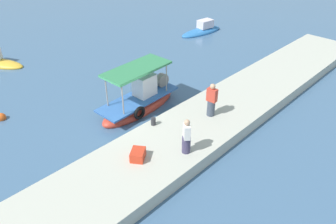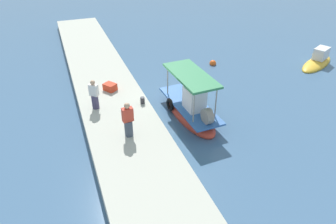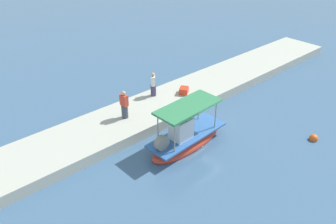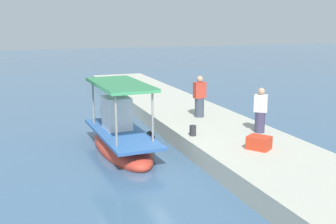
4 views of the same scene
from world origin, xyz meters
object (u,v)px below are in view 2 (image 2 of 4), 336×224
object	(u,v)px
main_fishing_boat	(190,109)
cargo_crate	(110,87)
marker_buoy	(213,63)
moored_boat_near	(317,62)
mooring_bollard	(142,100)
fisherman_near_bollard	(128,121)
fisherman_by_crate	(94,96)

from	to	relation	value
main_fishing_boat	cargo_crate	distance (m)	5.01
marker_buoy	moored_boat_near	bearing A→B (deg)	69.79
marker_buoy	mooring_bollard	bearing A→B (deg)	-55.72
main_fishing_boat	fisherman_near_bollard	xyz separation A→B (m)	(1.41, -3.79, 0.96)
main_fishing_boat	cargo_crate	bearing A→B (deg)	-132.30
fisherman_near_bollard	moored_boat_near	size ratio (longest dim) A/B	0.41
main_fishing_boat	mooring_bollard	xyz separation A→B (m)	(-1.20, -2.35, 0.35)
main_fishing_boat	cargo_crate	world-z (taller)	main_fishing_boat
fisherman_near_bollard	moored_boat_near	world-z (taller)	fisherman_near_bollard
fisherman_near_bollard	cargo_crate	distance (m)	4.81
mooring_bollard	marker_buoy	world-z (taller)	mooring_bollard
main_fishing_boat	fisherman_by_crate	xyz separation A→B (m)	(-1.63, -4.83, 0.91)
cargo_crate	moored_boat_near	xyz separation A→B (m)	(0.21, 15.50, -0.66)
fisherman_by_crate	mooring_bollard	xyz separation A→B (m)	(0.43, 2.49, -0.56)
fisherman_by_crate	moored_boat_near	world-z (taller)	fisherman_by_crate
fisherman_by_crate	marker_buoy	distance (m)	10.31
cargo_crate	moored_boat_near	size ratio (longest dim) A/B	0.16
main_fishing_boat	cargo_crate	size ratio (longest dim) A/B	7.37
fisherman_near_bollard	fisherman_by_crate	xyz separation A→B (m)	(-3.04, -1.04, -0.05)
mooring_bollard	marker_buoy	distance (m)	8.29
cargo_crate	marker_buoy	bearing A→B (deg)	106.93
fisherman_near_bollard	main_fishing_boat	bearing A→B (deg)	110.38
mooring_bollard	moored_boat_near	distance (m)	14.30
main_fishing_boat	marker_buoy	xyz separation A→B (m)	(-5.85, 4.48, -0.38)
fisherman_by_crate	cargo_crate	size ratio (longest dim) A/B	2.39
fisherman_near_bollard	cargo_crate	world-z (taller)	fisherman_near_bollard
moored_boat_near	mooring_bollard	bearing A→B (deg)	-82.13
main_fishing_boat	mooring_bollard	size ratio (longest dim) A/B	13.55
main_fishing_boat	marker_buoy	distance (m)	7.38
main_fishing_boat	fisherman_near_bollard	bearing A→B (deg)	-69.62
main_fishing_boat	fisherman_by_crate	distance (m)	5.18
cargo_crate	fisherman_by_crate	bearing A→B (deg)	-33.27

